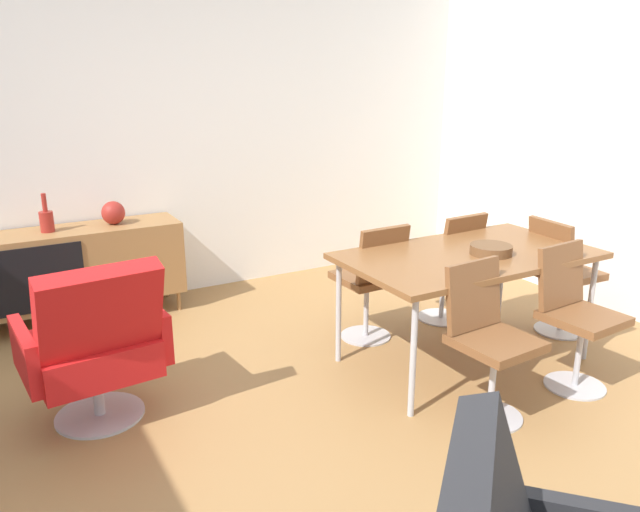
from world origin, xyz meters
TOP-DOWN VIEW (x-y plane):
  - ground_plane at (0.00, 0.00)m, footprint 8.32×8.32m
  - wall_back at (0.00, 2.60)m, footprint 6.80×0.12m
  - sideboard at (-0.58, 2.30)m, footprint 1.60×0.45m
  - vase_cobalt at (-0.24, 2.30)m, footprint 0.17×0.17m
  - vase_sculptural_dark at (-0.71, 2.30)m, footprint 0.10×0.10m
  - dining_table at (1.53, 0.34)m, footprint 1.60×0.90m
  - wooden_bowl_on_table at (1.63, 0.25)m, footprint 0.26×0.26m
  - dining_chair_back_left at (1.18, 0.90)m, footprint 0.41×0.43m
  - dining_chair_far_end at (2.42, 0.34)m, footprint 0.45×0.42m
  - dining_chair_back_right at (1.88, 0.90)m, footprint 0.42×0.44m
  - dining_chair_front_left at (1.17, -0.22)m, footprint 0.43×0.45m
  - dining_chair_front_right at (1.87, -0.22)m, footprint 0.43×0.45m
  - lounge_chair_red at (-0.69, 0.73)m, footprint 0.76×0.70m

SIDE VIEW (x-z plane):
  - ground_plane at x=0.00m, z-range 0.00..0.00m
  - sideboard at x=-0.58m, z-range 0.08..0.80m
  - lounge_chair_red at x=-0.69m, z-range -0.01..0.94m
  - dining_chair_back_left at x=1.18m, z-range 0.04..0.90m
  - dining_chair_far_end at x=2.42m, z-range 0.04..0.90m
  - dining_chair_back_right at x=1.88m, z-range 0.04..0.90m
  - dining_chair_front_left at x=1.17m, z-range 0.04..0.90m
  - dining_chair_front_right at x=1.87m, z-range 0.04..0.90m
  - dining_table at x=1.53m, z-range 0.33..1.07m
  - wooden_bowl_on_table at x=1.63m, z-range 0.74..0.80m
  - vase_cobalt at x=-0.24m, z-range 0.72..0.90m
  - vase_sculptural_dark at x=-0.71m, z-range 0.67..0.95m
  - wall_back at x=0.00m, z-range 0.00..2.80m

